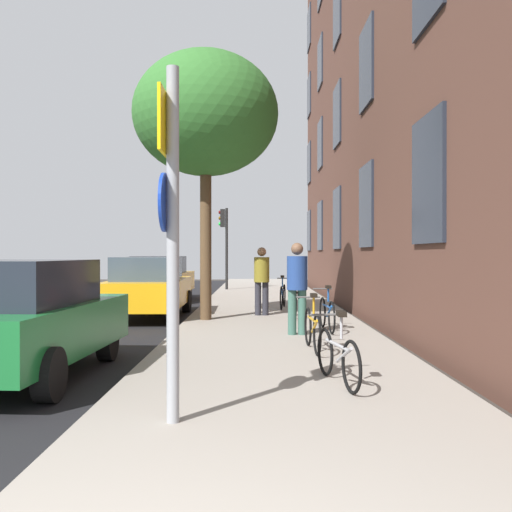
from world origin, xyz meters
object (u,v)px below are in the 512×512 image
object	(u,v)px
bicycle_3	(294,304)
car_0	(21,318)
bicycle_1	(312,328)
car_1	(148,287)
sign_post	(170,220)
pedestrian_0	(296,282)
pedestrian_1	(261,276)
tree_near	(205,115)
bicycle_4	(282,295)
traffic_light	(224,234)
bicycle_0	(337,355)
bicycle_2	(326,313)
car_2	(159,278)
bicycle_5	(296,291)

from	to	relation	value
bicycle_3	car_0	world-z (taller)	car_0
bicycle_1	car_1	distance (m)	6.90
sign_post	pedestrian_0	world-z (taller)	sign_post
pedestrian_1	pedestrian_0	bearing A→B (deg)	-79.33
tree_near	bicycle_4	size ratio (longest dim) A/B	3.92
traffic_light	car_0	bearing A→B (deg)	-95.70
pedestrian_1	bicycle_0	bearing A→B (deg)	-83.75
car_0	car_1	size ratio (longest dim) A/B	0.93
sign_post	tree_near	world-z (taller)	tree_near
sign_post	bicycle_3	world-z (taller)	sign_post
tree_near	bicycle_3	bearing A→B (deg)	10.04
bicycle_2	bicycle_1	bearing A→B (deg)	-102.74
bicycle_4	car_2	size ratio (longest dim) A/B	0.41
pedestrian_1	car_1	world-z (taller)	pedestrian_1
tree_near	car_1	size ratio (longest dim) A/B	1.48
bicycle_0	car_0	world-z (taller)	car_0
bicycle_5	car_2	size ratio (longest dim) A/B	0.40
car_2	pedestrian_0	bearing A→B (deg)	-65.50
sign_post	tree_near	size ratio (longest dim) A/B	0.52
traffic_light	car_1	xyz separation A→B (m)	(-1.43, -10.31, -1.78)
bicycle_4	pedestrian_0	size ratio (longest dim) A/B	0.91
sign_post	bicycle_2	size ratio (longest dim) A/B	1.95
bicycle_0	pedestrian_0	world-z (taller)	pedestrian_0
bicycle_2	car_0	world-z (taller)	car_0
bicycle_2	bicycle_4	xyz separation A→B (m)	(-0.69, 4.80, 0.01)
pedestrian_1	bicycle_1	bearing A→B (deg)	-81.72
car_1	car_2	distance (m)	5.57
bicycle_2	pedestrian_0	size ratio (longest dim) A/B	0.95
bicycle_3	pedestrian_1	distance (m)	1.20
bicycle_2	car_1	distance (m)	5.49
bicycle_5	pedestrian_0	distance (m)	7.81
bicycle_0	pedestrian_1	distance (m)	7.85
traffic_light	pedestrian_0	size ratio (longest dim) A/B	2.01
traffic_light	bicycle_3	xyz separation A→B (m)	(2.38, -11.28, -2.15)
bicycle_2	pedestrian_1	size ratio (longest dim) A/B	0.98
bicycle_5	bicycle_2	bearing A→B (deg)	-89.16
pedestrian_1	bicycle_3	bearing A→B (deg)	-35.27
car_0	car_1	bearing A→B (deg)	87.42
bicycle_4	car_2	distance (m)	5.94
pedestrian_1	bicycle_2	bearing A→B (deg)	-65.99
bicycle_1	bicycle_3	distance (m)	4.80
bicycle_2	bicycle_5	xyz separation A→B (m)	(-0.11, 7.20, -0.02)
sign_post	tree_near	xyz separation A→B (m)	(-0.41, 8.37, 3.05)
traffic_light	pedestrian_0	xyz separation A→B (m)	(2.23, -14.23, -1.46)
sign_post	bicycle_2	distance (m)	6.93
sign_post	bicycle_3	xyz separation A→B (m)	(1.77, 8.76, -1.57)
sign_post	bicycle_4	xyz separation A→B (m)	(1.59, 11.16, -1.54)
traffic_light	bicycle_5	xyz separation A→B (m)	(2.79, -6.48, -2.15)
bicycle_4	car_0	world-z (taller)	car_0
car_2	bicycle_0	bearing A→B (deg)	-71.83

